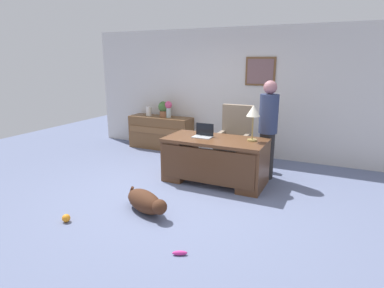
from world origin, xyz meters
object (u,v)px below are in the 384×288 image
Objects in this scene: dog_lying at (146,202)px; dog_toy_ball at (66,218)px; credenza at (161,132)px; laptop at (203,134)px; person_standing at (268,129)px; vase_empty at (149,111)px; desk at (215,159)px; desk_lamp at (253,113)px; potted_plant at (163,108)px; armchair at (234,141)px; dog_toy_bone at (180,253)px; vase_with_flowers at (168,108)px.

dog_toy_ball is at bearing -139.32° from dog_lying.
credenza is 2.31m from laptop.
dog_toy_ball is (-1.95, -2.73, -0.83)m from person_standing.
vase_empty is (-0.32, 0.00, 0.49)m from credenza.
dog_toy_ball is (-0.79, -0.68, -0.10)m from dog_lying.
desk_lamp reaches higher than desk.
credenza is 14.34× the size of dog_toy_ball.
potted_plant is (0.08, 0.00, 0.58)m from credenza.
laptop is 2.21m from potted_plant.
dog_lying is at bearing -64.10° from potted_plant.
armchair is 11.40× the size of dog_toy_ball.
laptop is 0.89× the size of potted_plant.
armchair is 1.21m from desk_lamp.
dog_toy_bone is at bearing -78.06° from desk.
dog_toy_ball is (-1.24, -3.11, -0.47)m from armchair.
dog_lying is at bearing 141.66° from dog_toy_bone.
desk_lamp is at bearing -25.68° from vase_empty.
desk is at bearing -165.93° from desk_lamp.
desk is 16.09× the size of dog_toy_ball.
laptop is (0.19, 1.52, 0.66)m from dog_lying.
armchair reaches higher than dog_lying.
desk is 1.41× the size of armchair.
vase_empty is (-2.32, 0.56, 0.35)m from armchair.
armchair is 3.38m from dog_toy_ball.
dog_toy_ball is at bearing -113.93° from laptop.
armchair is 3.22× the size of vase_with_flowers.
armchair reaches higher than potted_plant.
vase_with_flowers is at bearing 162.54° from armchair.
vase_with_flowers reaches higher than laptop.
armchair is at bearing 97.73° from dog_toy_bone.
person_standing reaches higher than potted_plant.
desk is 4.54× the size of vase_with_flowers.
armchair is 5.39× the size of vase_empty.
potted_plant is 2.20× the size of dog_toy_bone.
vase_with_flowers is (-1.78, 0.56, 0.46)m from armchair.
credenza reaches higher than dog_toy_bone.
dog_toy_ball is (0.67, -3.67, -0.90)m from potted_plant.
armchair is 3.20m from dog_toy_bone.
person_standing is 2.78m from potted_plant.
vase_empty is at bearing 179.75° from credenza.
armchair is 2.06× the size of desk_lamp.
laptop is 2.52m from vase_empty.
dog_lying is 2.21× the size of vase_with_flowers.
dog_lying is 2.18m from desk_lamp.
credenza is at bearing 139.62° from laptop.
desk is 0.47m from laptop.
desk is at bearing 73.82° from dog_lying.
vase_empty reaches higher than dog_toy_bone.
desk_lamp is 2.60m from dog_toy_bone.
desk is at bearing -14.00° from laptop.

